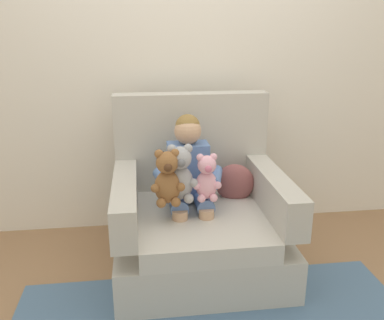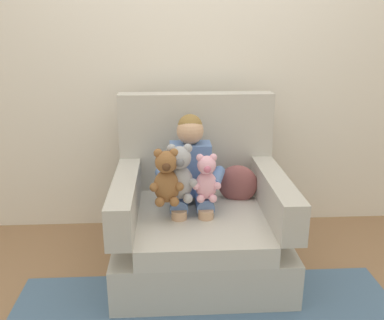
{
  "view_description": "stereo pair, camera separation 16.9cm",
  "coord_description": "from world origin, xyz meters",
  "px_view_note": "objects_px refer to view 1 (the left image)",
  "views": [
    {
      "loc": [
        -0.36,
        -2.37,
        1.52
      ],
      "look_at": [
        -0.05,
        -0.05,
        0.76
      ],
      "focal_mm": 39.15,
      "sensor_mm": 36.0,
      "label": 1
    },
    {
      "loc": [
        -0.19,
        -2.38,
        1.52
      ],
      "look_at": [
        -0.05,
        -0.05,
        0.76
      ],
      "focal_mm": 39.15,
      "sensor_mm": 36.0,
      "label": 2
    }
  ],
  "objects_px": {
    "seated_child": "(189,174)",
    "armchair": "(198,218)",
    "plush_pink": "(207,178)",
    "throw_pillow": "(235,183)",
    "plush_brown": "(168,179)",
    "plush_grey": "(180,175)"
  },
  "relations": [
    {
      "from": "armchair",
      "to": "throw_pillow",
      "type": "height_order",
      "value": "armchair"
    },
    {
      "from": "seated_child",
      "to": "armchair",
      "type": "bearing_deg",
      "value": -24.37
    },
    {
      "from": "plush_brown",
      "to": "armchair",
      "type": "bearing_deg",
      "value": 33.41
    },
    {
      "from": "armchair",
      "to": "seated_child",
      "type": "relative_size",
      "value": 1.3
    },
    {
      "from": "plush_pink",
      "to": "throw_pillow",
      "type": "distance_m",
      "value": 0.38
    },
    {
      "from": "plush_grey",
      "to": "throw_pillow",
      "type": "distance_m",
      "value": 0.5
    },
    {
      "from": "seated_child",
      "to": "plush_grey",
      "type": "distance_m",
      "value": 0.18
    },
    {
      "from": "plush_pink",
      "to": "seated_child",
      "type": "bearing_deg",
      "value": 121.53
    },
    {
      "from": "armchair",
      "to": "plush_grey",
      "type": "distance_m",
      "value": 0.4
    },
    {
      "from": "seated_child",
      "to": "throw_pillow",
      "type": "height_order",
      "value": "seated_child"
    },
    {
      "from": "plush_grey",
      "to": "throw_pillow",
      "type": "xyz_separation_m",
      "value": [
        0.39,
        0.26,
        -0.17
      ]
    },
    {
      "from": "seated_child",
      "to": "plush_brown",
      "type": "xyz_separation_m",
      "value": [
        -0.15,
        -0.2,
        0.05
      ]
    },
    {
      "from": "plush_grey",
      "to": "throw_pillow",
      "type": "height_order",
      "value": "plush_grey"
    },
    {
      "from": "seated_child",
      "to": "throw_pillow",
      "type": "xyz_separation_m",
      "value": [
        0.32,
        0.1,
        -0.11
      ]
    },
    {
      "from": "armchair",
      "to": "plush_grey",
      "type": "bearing_deg",
      "value": -133.77
    },
    {
      "from": "seated_child",
      "to": "plush_brown",
      "type": "relative_size",
      "value": 2.48
    },
    {
      "from": "plush_brown",
      "to": "throw_pillow",
      "type": "height_order",
      "value": "plush_brown"
    },
    {
      "from": "armchair",
      "to": "seated_child",
      "type": "xyz_separation_m",
      "value": [
        -0.05,
        0.02,
        0.29
      ]
    },
    {
      "from": "armchair",
      "to": "plush_grey",
      "type": "xyz_separation_m",
      "value": [
        -0.13,
        -0.13,
        0.35
      ]
    },
    {
      "from": "plush_brown",
      "to": "throw_pillow",
      "type": "distance_m",
      "value": 0.58
    },
    {
      "from": "seated_child",
      "to": "plush_grey",
      "type": "relative_size",
      "value": 2.38
    },
    {
      "from": "plush_brown",
      "to": "plush_pink",
      "type": "height_order",
      "value": "plush_brown"
    }
  ]
}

